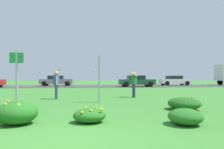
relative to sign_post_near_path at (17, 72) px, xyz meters
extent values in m
plane|color=#387A2D|center=(2.52, 6.90, -1.44)|extent=(120.00, 120.00, 0.00)
cube|color=#38383A|center=(2.52, 18.88, -1.43)|extent=(120.00, 8.94, 0.01)
cube|color=yellow|center=(2.52, 18.88, -1.43)|extent=(120.00, 0.16, 0.00)
ellipsoid|color=#23661E|center=(3.01, -3.48, -1.26)|extent=(0.87, 0.79, 0.37)
sphere|color=gold|center=(2.91, -3.36, -1.06)|extent=(0.07, 0.07, 0.07)
sphere|color=gold|center=(3.30, -3.47, -1.11)|extent=(0.08, 0.08, 0.08)
sphere|color=gold|center=(3.05, -3.72, -1.09)|extent=(0.06, 0.06, 0.06)
sphere|color=gold|center=(3.18, -3.37, -1.06)|extent=(0.05, 0.05, 0.05)
sphere|color=gold|center=(2.82, -3.77, -1.12)|extent=(0.07, 0.07, 0.07)
sphere|color=gold|center=(3.31, -3.70, -1.07)|extent=(0.08, 0.08, 0.08)
sphere|color=gold|center=(2.89, -3.61, -1.13)|extent=(0.06, 0.06, 0.06)
ellipsoid|color=#23661E|center=(5.41, -4.03, -1.23)|extent=(0.86, 0.89, 0.41)
sphere|color=orange|center=(5.25, -3.88, -1.14)|extent=(0.09, 0.09, 0.09)
sphere|color=orange|center=(5.69, -3.95, -1.20)|extent=(0.07, 0.07, 0.07)
sphere|color=orange|center=(5.76, -4.06, -1.07)|extent=(0.07, 0.07, 0.07)
sphere|color=orange|center=(5.53, -4.13, -1.20)|extent=(0.08, 0.08, 0.08)
ellipsoid|color=#23661E|center=(1.18, -3.50, -1.14)|extent=(1.03, 0.96, 0.59)
sphere|color=gold|center=(1.37, -3.50, -0.89)|extent=(0.05, 0.05, 0.05)
sphere|color=gold|center=(0.97, -3.70, -0.90)|extent=(0.07, 0.07, 0.07)
sphere|color=gold|center=(1.29, -3.74, -0.92)|extent=(0.08, 0.08, 0.08)
sphere|color=gold|center=(0.95, -3.50, -0.85)|extent=(0.07, 0.07, 0.07)
sphere|color=gold|center=(1.32, -3.17, -0.94)|extent=(0.06, 0.06, 0.06)
sphere|color=gold|center=(0.99, -3.70, -0.99)|extent=(0.06, 0.06, 0.06)
sphere|color=gold|center=(1.35, -3.53, -0.94)|extent=(0.09, 0.09, 0.09)
ellipsoid|color=#1E5619|center=(6.51, -1.73, -1.21)|extent=(1.18, 1.26, 0.46)
sphere|color=yellow|center=(6.06, -1.92, -1.17)|extent=(0.05, 0.05, 0.05)
sphere|color=yellow|center=(6.88, -1.60, -0.99)|extent=(0.09, 0.09, 0.09)
sphere|color=yellow|center=(6.34, -1.63, -1.09)|extent=(0.08, 0.08, 0.08)
sphere|color=yellow|center=(6.43, -1.48, -1.11)|extent=(0.08, 0.08, 0.08)
sphere|color=yellow|center=(6.30, -1.95, -1.10)|extent=(0.08, 0.08, 0.08)
cube|color=#93969B|center=(0.00, 0.01, -0.26)|extent=(0.07, 0.10, 2.36)
cube|color=#197F38|center=(0.00, -0.02, 0.57)|extent=(0.56, 0.03, 0.44)
cube|color=#93969B|center=(3.48, 0.81, -0.32)|extent=(0.07, 0.10, 2.23)
cylinder|color=#2D4C9E|center=(1.23, 2.63, -0.38)|extent=(0.34, 0.34, 0.55)
sphere|color=tan|center=(1.23, 2.63, 0.00)|extent=(0.21, 0.21, 0.21)
cylinder|color=navy|center=(1.22, 2.72, -1.05)|extent=(0.14, 0.14, 0.78)
cylinder|color=navy|center=(1.24, 2.55, -1.05)|extent=(0.14, 0.14, 0.78)
cylinder|color=tan|center=(1.27, 2.83, 0.08)|extent=(0.35, 0.12, 0.50)
cylinder|color=tan|center=(1.27, 2.44, -0.40)|extent=(0.12, 0.10, 0.53)
cylinder|color=#287038|center=(5.70, 3.09, -0.38)|extent=(0.34, 0.34, 0.55)
sphere|color=tan|center=(5.70, 3.09, -0.01)|extent=(0.21, 0.21, 0.21)
cylinder|color=navy|center=(5.71, 3.01, -1.05)|extent=(0.14, 0.14, 0.78)
cylinder|color=navy|center=(5.69, 3.18, -1.05)|extent=(0.14, 0.14, 0.78)
cylinder|color=tan|center=(5.62, 2.89, -0.05)|extent=(0.52, 0.14, 0.28)
cylinder|color=tan|center=(5.66, 3.29, -0.40)|extent=(0.12, 0.10, 0.52)
cylinder|color=#ADD6E5|center=(3.34, 3.02, 0.14)|extent=(0.24, 0.23, 0.07)
torus|color=#ADD6E5|center=(3.34, 3.02, 0.13)|extent=(0.24, 0.23, 0.07)
cylinder|color=black|center=(-7.80, 17.75, -1.11)|extent=(0.66, 0.22, 0.66)
cube|color=slate|center=(-1.45, 20.89, -0.82)|extent=(4.50, 1.82, 0.66)
cube|color=black|center=(-1.55, 20.89, -0.25)|extent=(2.10, 1.64, 0.52)
cylinder|color=black|center=(0.10, 21.78, -1.11)|extent=(0.66, 0.22, 0.66)
cylinder|color=black|center=(0.10, 20.00, -1.11)|extent=(0.66, 0.22, 0.66)
cylinder|color=black|center=(-3.00, 21.78, -1.11)|extent=(0.66, 0.22, 0.66)
cylinder|color=black|center=(-3.00, 20.00, -1.11)|extent=(0.66, 0.22, 0.66)
cube|color=#194C2D|center=(9.20, 16.86, -0.82)|extent=(4.50, 1.82, 0.66)
cube|color=black|center=(9.10, 16.86, -0.25)|extent=(2.10, 1.64, 0.52)
cylinder|color=black|center=(10.75, 17.75, -1.11)|extent=(0.66, 0.22, 0.66)
cylinder|color=black|center=(10.75, 15.97, -1.11)|extent=(0.66, 0.22, 0.66)
cylinder|color=black|center=(7.65, 17.75, -1.11)|extent=(0.66, 0.22, 0.66)
cylinder|color=black|center=(7.65, 15.97, -1.11)|extent=(0.66, 0.22, 0.66)
cube|color=silver|center=(16.07, 20.89, -0.82)|extent=(4.50, 1.82, 0.66)
cube|color=black|center=(15.97, 20.89, -0.25)|extent=(2.10, 1.64, 0.52)
cylinder|color=black|center=(17.62, 21.78, -1.11)|extent=(0.66, 0.22, 0.66)
cylinder|color=black|center=(17.62, 20.00, -1.11)|extent=(0.66, 0.22, 0.66)
cylinder|color=black|center=(14.52, 21.78, -1.11)|extent=(0.66, 0.22, 0.66)
cylinder|color=black|center=(14.52, 20.00, -1.11)|extent=(0.66, 0.22, 0.66)
cylinder|color=black|center=(24.23, 21.99, -1.00)|extent=(0.88, 0.26, 0.88)
camera|label=1|loc=(2.97, -8.97, -0.24)|focal=32.92mm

